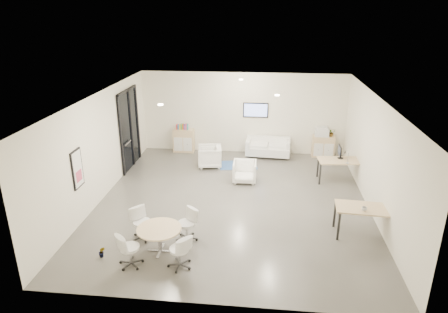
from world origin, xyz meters
name	(u,v)px	position (x,y,z in m)	size (l,w,h in m)	color
room_shell	(233,152)	(0.00, 0.00, 1.60)	(9.60, 10.60, 4.80)	#4E4C47
glass_door	(129,127)	(-3.95, 2.51, 1.50)	(0.09, 1.90, 2.85)	black
artwork	(77,169)	(-3.97, -1.60, 1.55)	(0.05, 0.54, 1.04)	black
wall_tv	(256,110)	(0.50, 4.46, 1.75)	(0.98, 0.06, 0.58)	black
ceiling_spots	(229,92)	(-0.20, 0.83, 3.18)	(3.14, 4.14, 0.03)	#FFEAC6
sideboard_left	(184,141)	(-2.36, 4.26, 0.46)	(0.83, 0.43, 0.93)	#D5B680
sideboard_right	(323,146)	(3.18, 4.27, 0.42)	(0.85, 0.41, 0.85)	#D5B680
books	(182,127)	(-2.40, 4.26, 1.04)	(0.48, 0.14, 0.22)	red
printer	(322,132)	(3.08, 4.27, 1.02)	(0.53, 0.44, 0.36)	white
loveseat	(268,148)	(1.04, 4.07, 0.34)	(1.75, 0.96, 0.63)	white
blue_rug	(238,165)	(-0.06, 2.97, 0.01)	(1.36, 0.91, 0.01)	#2E508D
armchair_left	(210,155)	(-1.10, 2.76, 0.43)	(0.83, 0.77, 0.85)	white
armchair_right	(245,171)	(0.26, 1.52, 0.39)	(0.76, 0.71, 0.79)	white
desk_rear	(341,162)	(3.44, 1.88, 0.70)	(1.56, 0.89, 0.78)	#D5B680
desk_front	(366,210)	(3.51, -1.50, 0.70)	(1.54, 0.85, 0.78)	#D5B680
monitor	(340,152)	(3.40, 2.03, 1.01)	(0.20, 0.50, 0.44)	black
round_table	(159,231)	(-1.51, -2.82, 0.56)	(1.06, 1.06, 0.64)	#D5B680
meeting_chairs	(160,237)	(-1.51, -2.82, 0.41)	(2.00, 2.00, 0.82)	white
plant_cabinet	(331,133)	(3.44, 4.24, 0.97)	(0.28, 0.31, 0.25)	#3F7F3F
plant_floor	(102,255)	(-2.82, -3.19, 0.06)	(0.15, 0.28, 0.12)	#3F7F3F
cup	(364,209)	(3.42, -1.69, 0.84)	(0.13, 0.10, 0.13)	white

